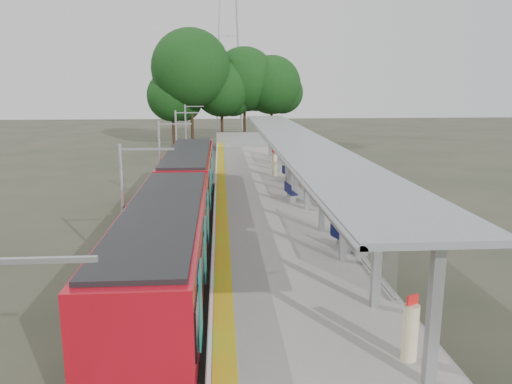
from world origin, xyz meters
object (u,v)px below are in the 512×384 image
bench_far (289,173)px  info_pillar_far (274,164)px  train (181,203)px  bench_mid (290,191)px  litter_bin (291,177)px  bench_near (342,237)px  info_pillar_near (410,332)px

bench_far → info_pillar_far: bearing=93.4°
train → bench_mid: bearing=38.6°
litter_bin → train: bearing=-126.0°
bench_mid → info_pillar_far: info_pillar_far is taller
train → info_pillar_far: size_ratio=13.84×
bench_near → bench_far: bench_far is taller
bench_mid → bench_far: 5.99m
bench_near → bench_far: (-0.18, 14.78, 0.02)m
bench_mid → info_pillar_near: info_pillar_near is taller
bench_far → info_pillar_near: size_ratio=0.87×
bench_mid → info_pillar_far: 7.73m
info_pillar_near → litter_bin: 21.57m
bench_far → litter_bin: (-0.03, -1.55, -0.00)m
bench_mid → info_pillar_near: size_ratio=0.88×
bench_mid → bench_far: size_ratio=1.01×
info_pillar_far → litter_bin: 3.44m
bench_near → litter_bin: 13.23m
train → info_pillar_near: 14.04m
train → litter_bin: (6.60, 9.09, -0.55)m
bench_near → litter_bin: litter_bin is taller
train → bench_near: (6.81, -4.14, -0.56)m
bench_far → info_pillar_far: size_ratio=0.73×
bench_mid → litter_bin: size_ratio=1.46×
info_pillar_near → bench_near: bearing=63.0°
train → litter_bin: train is taller
bench_mid → info_pillar_near: 17.19m
bench_near → info_pillar_near: size_ratio=0.84×
train → info_pillar_far: bearing=64.9°
info_pillar_near → litter_bin: size_ratio=1.66×
bench_near → info_pillar_near: (-0.38, -8.34, 0.24)m
train → info_pillar_far: 13.72m
train → bench_far: 12.55m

